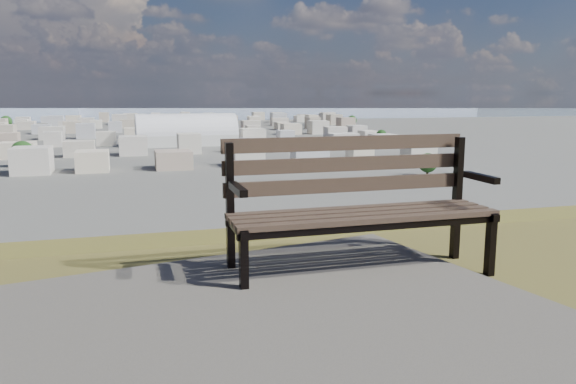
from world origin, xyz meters
name	(u,v)px	position (x,y,z in m)	size (l,w,h in m)	color
park_bench	(358,198)	(-1.04, 2.91, 25.57)	(1.95, 0.64, 1.02)	#453228
arena	(186,135)	(25.87, 290.81, 5.00)	(50.92, 22.80, 21.23)	silver
city_blocks	(132,128)	(0.00, 394.44, 3.50)	(395.00, 361.00, 7.00)	beige
city_trees	(83,134)	(-26.39, 319.00, 4.83)	(406.52, 387.20, 9.98)	#372B1B
bay_water	(129,111)	(0.00, 900.00, 0.00)	(2400.00, 700.00, 0.12)	#8EA6B5
far_hills	(101,94)	(-60.92, 1402.93, 25.47)	(2050.00, 340.00, 60.00)	#8F95B1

